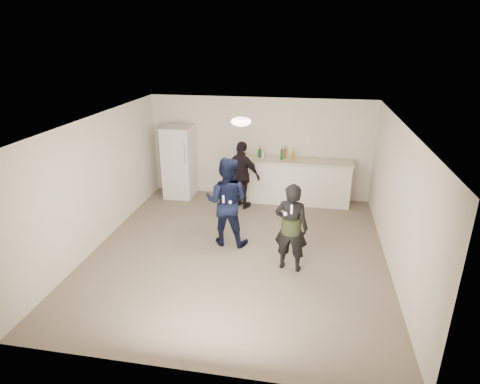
% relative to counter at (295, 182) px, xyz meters
% --- Properties ---
extents(floor, '(6.00, 6.00, 0.00)m').
position_rel_counter_xyz_m(floor, '(-0.93, -2.67, -0.53)').
color(floor, '#6B5B4C').
rests_on(floor, ground).
extents(ceiling, '(6.00, 6.00, 0.00)m').
position_rel_counter_xyz_m(ceiling, '(-0.93, -2.67, 1.98)').
color(ceiling, silver).
rests_on(ceiling, wall_back).
extents(wall_back, '(6.00, 0.00, 6.00)m').
position_rel_counter_xyz_m(wall_back, '(-0.93, 0.33, 0.72)').
color(wall_back, beige).
rests_on(wall_back, floor).
extents(wall_front, '(6.00, 0.00, 6.00)m').
position_rel_counter_xyz_m(wall_front, '(-0.93, -5.67, 0.72)').
color(wall_front, beige).
rests_on(wall_front, floor).
extents(wall_left, '(0.00, 6.00, 6.00)m').
position_rel_counter_xyz_m(wall_left, '(-3.68, -2.67, 0.72)').
color(wall_left, beige).
rests_on(wall_left, floor).
extents(wall_right, '(0.00, 6.00, 6.00)m').
position_rel_counter_xyz_m(wall_right, '(1.82, -2.67, 0.72)').
color(wall_right, beige).
rests_on(wall_right, floor).
extents(counter, '(2.60, 0.56, 1.05)m').
position_rel_counter_xyz_m(counter, '(0.00, 0.00, 0.00)').
color(counter, silver).
rests_on(counter, floor).
extents(counter_top, '(2.68, 0.64, 0.04)m').
position_rel_counter_xyz_m(counter_top, '(0.00, 0.00, 0.55)').
color(counter_top, beige).
rests_on(counter_top, counter).
extents(fridge, '(0.70, 0.70, 1.80)m').
position_rel_counter_xyz_m(fridge, '(-2.93, -0.07, 0.38)').
color(fridge, silver).
rests_on(fridge, floor).
extents(fridge_handle, '(0.02, 0.02, 0.60)m').
position_rel_counter_xyz_m(fridge_handle, '(-2.65, -0.44, 0.78)').
color(fridge_handle, silver).
rests_on(fridge_handle, fridge).
extents(ceiling_dome, '(0.36, 0.36, 0.16)m').
position_rel_counter_xyz_m(ceiling_dome, '(-0.93, -2.37, 1.93)').
color(ceiling_dome, white).
rests_on(ceiling_dome, ceiling).
extents(shaker, '(0.08, 0.08, 0.17)m').
position_rel_counter_xyz_m(shaker, '(-0.93, 0.13, 0.65)').
color(shaker, silver).
rests_on(shaker, counter_top).
extents(man, '(0.90, 0.72, 1.77)m').
position_rel_counter_xyz_m(man, '(-1.22, -2.34, 0.36)').
color(man, '#0E193C').
rests_on(man, floor).
extents(woman, '(0.64, 0.47, 1.60)m').
position_rel_counter_xyz_m(woman, '(0.07, -3.08, 0.28)').
color(woman, black).
rests_on(woman, floor).
extents(camo_shorts, '(0.34, 0.34, 0.28)m').
position_rel_counter_xyz_m(camo_shorts, '(0.07, -3.08, 0.32)').
color(camo_shorts, '#2C3C1B').
rests_on(camo_shorts, woman).
extents(spectator, '(1.03, 0.73, 1.62)m').
position_rel_counter_xyz_m(spectator, '(-1.23, -0.54, 0.28)').
color(spectator, black).
rests_on(spectator, floor).
extents(remote_man, '(0.04, 0.04, 0.15)m').
position_rel_counter_xyz_m(remote_man, '(-1.22, -2.62, 0.53)').
color(remote_man, silver).
rests_on(remote_man, man).
extents(nunchuk_man, '(0.07, 0.07, 0.07)m').
position_rel_counter_xyz_m(nunchuk_man, '(-1.10, -2.59, 0.45)').
color(nunchuk_man, white).
rests_on(nunchuk_man, man).
extents(remote_woman, '(0.04, 0.04, 0.15)m').
position_rel_counter_xyz_m(remote_woman, '(0.07, -3.33, 0.72)').
color(remote_woman, white).
rests_on(remote_woman, woman).
extents(nunchuk_woman, '(0.07, 0.07, 0.07)m').
position_rel_counter_xyz_m(nunchuk_woman, '(-0.03, -3.30, 0.62)').
color(nunchuk_woman, white).
rests_on(nunchuk_woman, woman).
extents(bottle_cluster, '(0.88, 0.25, 0.24)m').
position_rel_counter_xyz_m(bottle_cluster, '(-0.45, 0.00, 0.67)').
color(bottle_cluster, '#123F1E').
rests_on(bottle_cluster, counter_top).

